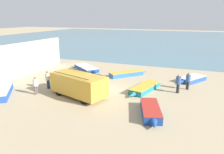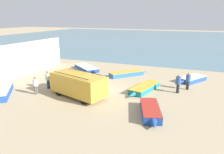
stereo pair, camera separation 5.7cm
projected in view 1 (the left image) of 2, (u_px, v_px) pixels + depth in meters
The scene contains 14 objects.
ground_plane at pixel (102, 90), 21.01m from camera, with size 200.00×200.00×0.00m, color tan.
sea_water at pixel (171, 39), 67.49m from camera, with size 120.00×80.00×0.01m, color slate.
harbor_wall at pixel (19, 60), 25.35m from camera, with size 0.50×15.20×3.89m, color #BCB7AD.
parked_van at pixel (78, 84), 19.10m from camera, with size 5.68×3.59×2.14m.
fishing_rowboat_0 at pixel (144, 88), 20.80m from camera, with size 2.32×5.06×0.51m.
fishing_rowboat_1 at pixel (87, 68), 28.80m from camera, with size 4.79×4.05×0.49m.
fishing_rowboat_2 at pixel (151, 111), 15.60m from camera, with size 2.29×4.34×0.61m.
fishing_rowboat_3 at pixel (0, 92), 19.66m from camera, with size 3.99×4.63×0.63m.
fishing_rowboat_4 at pixel (191, 79), 23.78m from camera, with size 3.01×3.86×0.52m.
fishing_rowboat_5 at pixel (128, 74), 25.99m from camera, with size 3.99×4.21×0.54m.
fisherman_0 at pixel (36, 84), 19.64m from camera, with size 0.44×0.44×1.66m.
fisherman_1 at pixel (178, 82), 20.00m from camera, with size 0.47×0.47×1.80m.
fisherman_2 at pixel (48, 78), 21.21m from camera, with size 0.47×0.47×1.80m.
fisherman_3 at pixel (188, 80), 20.96m from camera, with size 0.44×0.44×1.67m.
Camera 1 is at (8.29, -18.11, 6.88)m, focal length 35.00 mm.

